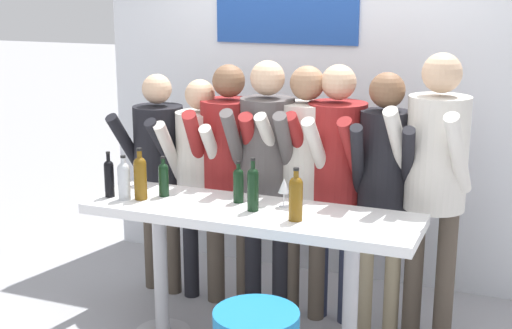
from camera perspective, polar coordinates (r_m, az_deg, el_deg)
back_wall at (r=5.44m, az=5.43°, el=6.02°), size 3.60×0.12×2.89m
tasting_table at (r=4.26m, az=-0.45°, el=-5.61°), size 2.00×0.59×0.93m
person_far_left at (r=5.14m, az=-7.81°, el=0.34°), size 0.47×0.56×1.61m
person_left at (r=4.97m, az=-4.44°, el=-0.18°), size 0.42×0.51×1.60m
person_center_left at (r=4.87m, az=-2.17°, el=0.33°), size 0.53×0.62×1.70m
person_center at (r=4.72m, az=0.87°, el=0.32°), size 0.46×0.57×1.74m
person_center_right at (r=4.67m, az=3.95°, el=-0.03°), size 0.46×0.58×1.72m
person_right at (r=4.64m, az=6.39°, el=-0.19°), size 0.50×0.60×1.73m
person_far_right at (r=4.52m, az=10.15°, el=-0.71°), size 0.43×0.55×1.70m
person_rightmost at (r=4.44m, az=14.16°, el=-0.25°), size 0.51×0.63×1.83m
wine_bottle_0 at (r=3.97m, az=3.20°, el=-2.55°), size 0.08×0.08×0.30m
wine_bottle_1 at (r=4.41m, az=-9.25°, el=-0.90°), size 0.08×0.08×0.32m
wine_bottle_2 at (r=4.30m, az=-1.42°, el=-1.52°), size 0.06×0.06×0.26m
wine_bottle_3 at (r=4.43m, az=-10.52°, el=-1.15°), size 0.08×0.08×0.28m
wine_bottle_4 at (r=4.51m, az=-11.67°, el=-0.94°), size 0.06×0.06×0.29m
wine_bottle_5 at (r=4.14m, az=-0.24°, el=-1.81°), size 0.07×0.07×0.32m
wine_bottle_6 at (r=4.47m, az=-7.41°, el=-1.06°), size 0.06×0.06×0.26m
wine_glass_0 at (r=4.22m, az=2.25°, el=-1.77°), size 0.07×0.07×0.18m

